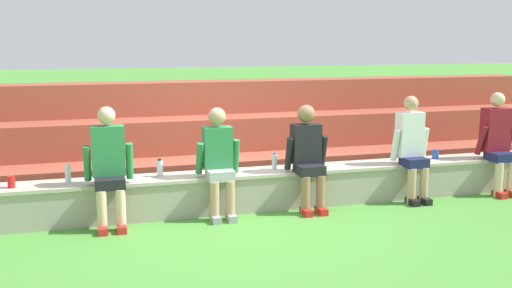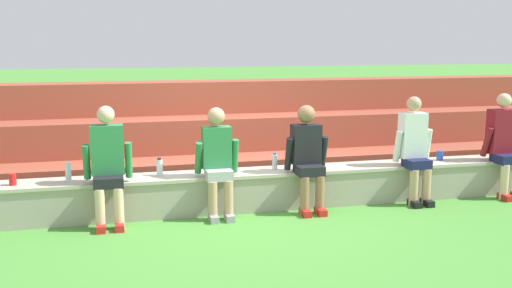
% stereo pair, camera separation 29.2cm
% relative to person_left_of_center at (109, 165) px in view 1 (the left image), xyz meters
% --- Properties ---
extents(ground_plane, '(80.00, 80.00, 0.00)m').
position_rel_person_left_of_center_xyz_m(ground_plane, '(1.55, 0.02, -0.72)').
color(ground_plane, '#4C9338').
extents(stone_seating_wall, '(9.37, 0.51, 0.48)m').
position_rel_person_left_of_center_xyz_m(stone_seating_wall, '(1.55, 0.26, -0.47)').
color(stone_seating_wall, '#A8A08E').
rests_on(stone_seating_wall, ground).
extents(brick_bleachers, '(11.47, 1.89, 1.48)m').
position_rel_person_left_of_center_xyz_m(brick_bleachers, '(1.55, 1.95, -0.15)').
color(brick_bleachers, '#A04A35').
rests_on(brick_bleachers, ground).
extents(person_left_of_center, '(0.55, 0.51, 1.37)m').
position_rel_person_left_of_center_xyz_m(person_left_of_center, '(0.00, 0.00, 0.00)').
color(person_left_of_center, beige).
rests_on(person_left_of_center, ground).
extents(person_center, '(0.52, 0.50, 1.32)m').
position_rel_person_left_of_center_xyz_m(person_center, '(1.27, 0.03, -0.02)').
color(person_center, tan).
rests_on(person_center, ground).
extents(person_right_of_center, '(0.54, 0.53, 1.32)m').
position_rel_person_left_of_center_xyz_m(person_right_of_center, '(2.40, 0.00, -0.02)').
color(person_right_of_center, '#996B4C').
rests_on(person_right_of_center, ground).
extents(person_far_right, '(0.51, 0.51, 1.39)m').
position_rel_person_left_of_center_xyz_m(person_far_right, '(3.87, 0.03, 0.00)').
color(person_far_right, tan).
rests_on(person_far_right, ground).
extents(person_rightmost_edge, '(0.55, 0.51, 1.40)m').
position_rel_person_left_of_center_xyz_m(person_rightmost_edge, '(5.21, 0.03, 0.02)').
color(person_rightmost_edge, beige).
rests_on(person_rightmost_edge, ground).
extents(water_bottle_mid_left, '(0.07, 0.07, 0.24)m').
position_rel_person_left_of_center_xyz_m(water_bottle_mid_left, '(-0.45, 0.24, -0.13)').
color(water_bottle_mid_left, silver).
rests_on(water_bottle_mid_left, stone_seating_wall).
extents(water_bottle_near_right, '(0.07, 0.07, 0.21)m').
position_rel_person_left_of_center_xyz_m(water_bottle_near_right, '(2.06, 0.30, -0.14)').
color(water_bottle_near_right, silver).
rests_on(water_bottle_near_right, stone_seating_wall).
extents(water_bottle_center_gap, '(0.07, 0.07, 0.22)m').
position_rel_person_left_of_center_xyz_m(water_bottle_center_gap, '(0.60, 0.30, -0.14)').
color(water_bottle_center_gap, silver).
rests_on(water_bottle_center_gap, stone_seating_wall).
extents(plastic_cup_left_end, '(0.09, 0.09, 0.13)m').
position_rel_person_left_of_center_xyz_m(plastic_cup_left_end, '(4.41, 0.29, -0.18)').
color(plastic_cup_left_end, blue).
rests_on(plastic_cup_left_end, stone_seating_wall).
extents(plastic_cup_middle, '(0.08, 0.08, 0.13)m').
position_rel_person_left_of_center_xyz_m(plastic_cup_middle, '(-1.06, 0.22, -0.18)').
color(plastic_cup_middle, red).
rests_on(plastic_cup_middle, stone_seating_wall).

